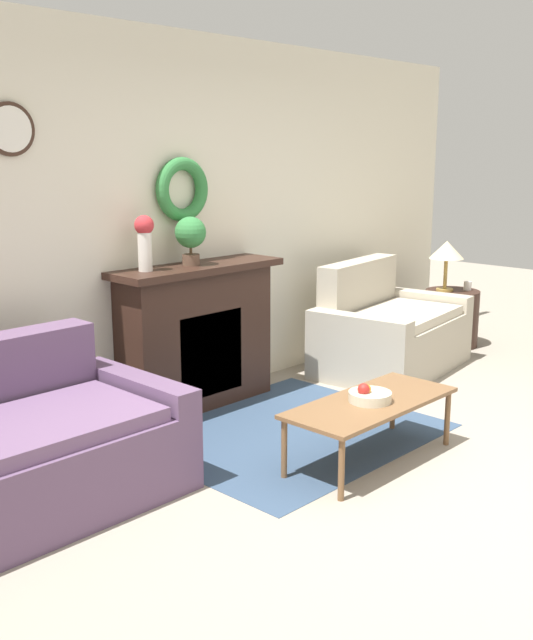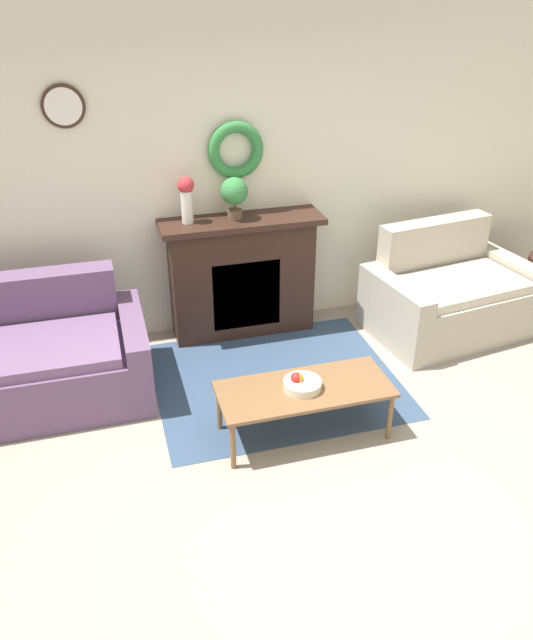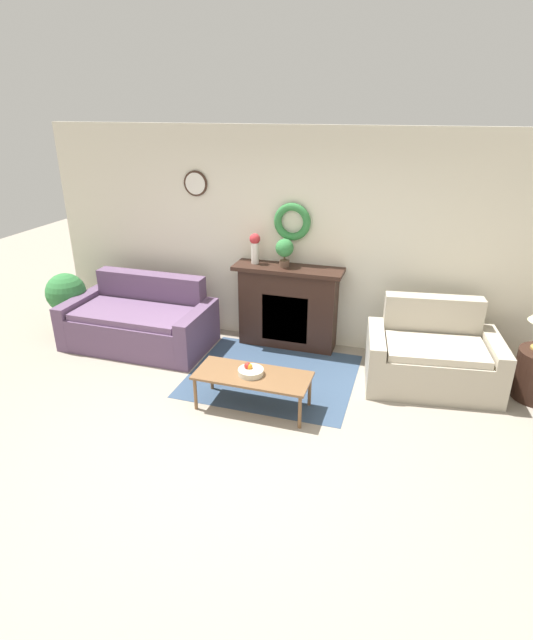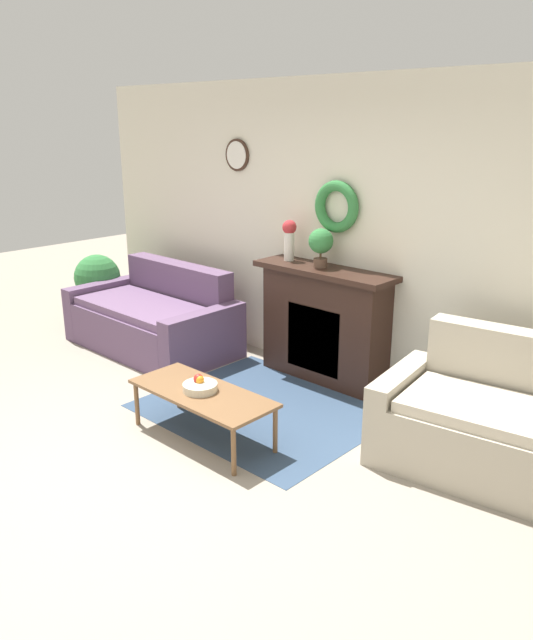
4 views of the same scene
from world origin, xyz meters
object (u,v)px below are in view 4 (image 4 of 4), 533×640
at_px(couch_left, 154,319).
at_px(potted_plant_on_mantel, 321,243).
at_px(potted_plant_floor_by_couch, 98,281).
at_px(fruit_bowl, 200,386).
at_px(loveseat_right, 487,424).
at_px(coffee_table, 202,396).
at_px(fireplace, 324,324).
at_px(vase_on_mantel_left, 289,237).

height_order(couch_left, potted_plant_on_mantel, potted_plant_on_mantel).
distance_m(potted_plant_on_mantel, potted_plant_floor_by_couch, 3.06).
relative_size(couch_left, fruit_bowl, 7.09).
height_order(potted_plant_on_mantel, potted_plant_floor_by_couch, potted_plant_on_mantel).
relative_size(loveseat_right, coffee_table, 1.30).
relative_size(fireplace, potted_plant_on_mantel, 3.94).
height_order(loveseat_right, coffee_table, loveseat_right).
relative_size(fireplace, loveseat_right, 0.89).
relative_size(couch_left, vase_on_mantel_left, 4.88).
bearing_deg(coffee_table, fireplace, 91.90).
height_order(coffee_table, vase_on_mantel_left, vase_on_mantel_left).
distance_m(couch_left, loveseat_right, 3.63).
relative_size(vase_on_mantel_left, potted_plant_floor_by_couch, 0.46).
height_order(loveseat_right, fruit_bowl, loveseat_right).
distance_m(loveseat_right, vase_on_mantel_left, 2.48).
distance_m(coffee_table, vase_on_mantel_left, 1.87).
bearing_deg(vase_on_mantel_left, loveseat_right, -11.91).
height_order(vase_on_mantel_left, potted_plant_on_mantel, vase_on_mantel_left).
height_order(fireplace, fruit_bowl, fireplace).
bearing_deg(couch_left, coffee_table, -27.73).
distance_m(coffee_table, potted_plant_floor_by_couch, 3.21).
bearing_deg(fireplace, coffee_table, -88.10).
height_order(fruit_bowl, potted_plant_floor_by_couch, potted_plant_floor_by_couch).
bearing_deg(potted_plant_on_mantel, vase_on_mantel_left, 177.05).
distance_m(fireplace, loveseat_right, 1.86).
bearing_deg(potted_plant_on_mantel, fruit_bowl, -86.96).
distance_m(couch_left, potted_plant_floor_by_couch, 1.17).
bearing_deg(fruit_bowl, vase_on_mantel_left, 106.88).
height_order(fireplace, couch_left, fireplace).
bearing_deg(fruit_bowl, coffee_table, 0.11).
bearing_deg(loveseat_right, potted_plant_floor_by_couch, 172.24).
bearing_deg(couch_left, fruit_bowl, -28.01).
relative_size(vase_on_mantel_left, potted_plant_on_mantel, 1.09).
bearing_deg(potted_plant_floor_by_couch, loveseat_right, 0.37).
relative_size(fireplace, potted_plant_floor_by_couch, 1.64).
height_order(couch_left, potted_plant_floor_by_couch, couch_left).
bearing_deg(coffee_table, vase_on_mantel_left, 107.65).
bearing_deg(vase_on_mantel_left, potted_plant_floor_by_couch, -168.81).
xyz_separation_m(fruit_bowl, potted_plant_on_mantel, (-0.08, 1.53, 0.86)).
height_order(loveseat_right, vase_on_mantel_left, vase_on_mantel_left).
xyz_separation_m(potted_plant_on_mantel, potted_plant_floor_by_couch, (-2.93, -0.48, -0.76)).
bearing_deg(loveseat_right, fireplace, 157.30).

